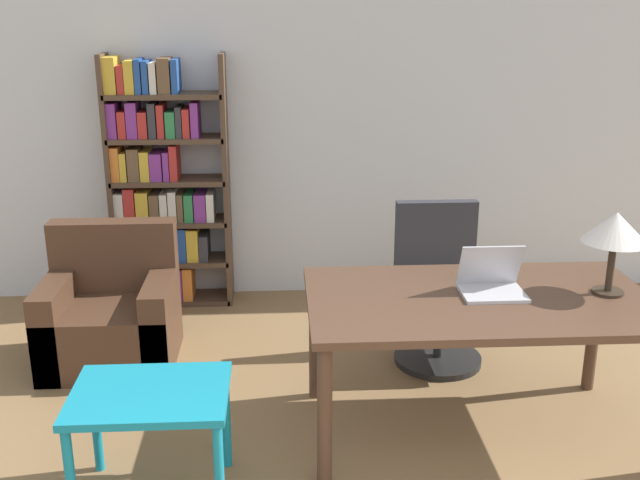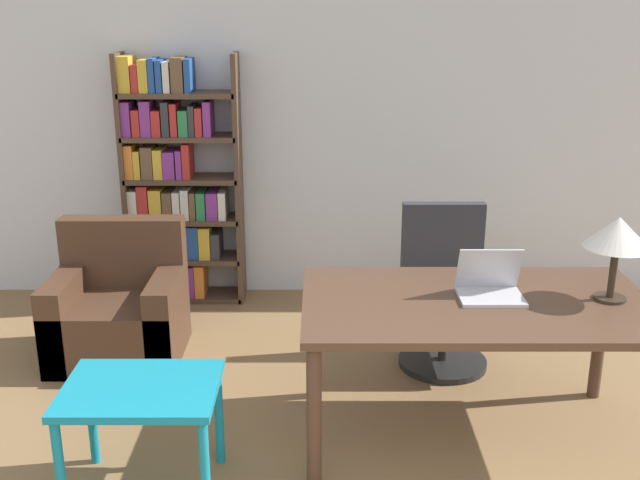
% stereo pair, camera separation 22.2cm
% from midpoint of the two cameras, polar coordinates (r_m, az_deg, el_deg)
% --- Properties ---
extents(wall_back, '(8.00, 0.06, 2.70)m').
position_cam_midpoint_polar(wall_back, '(5.64, 1.58, 9.23)').
color(wall_back, silver).
rests_on(wall_back, ground_plane).
extents(desk, '(1.73, 0.98, 0.77)m').
position_cam_midpoint_polar(desk, '(3.85, 10.39, -5.51)').
color(desk, '#4C3323').
rests_on(desk, ground_plane).
extents(laptop, '(0.32, 0.25, 0.25)m').
position_cam_midpoint_polar(laptop, '(3.86, 11.34, -3.23)').
color(laptop, '#B2B2B7').
rests_on(laptop, desk).
extents(table_lamp, '(0.32, 0.32, 0.43)m').
position_cam_midpoint_polar(table_lamp, '(3.93, 20.10, 0.73)').
color(table_lamp, '#2D2319').
rests_on(table_lamp, desk).
extents(office_chair, '(0.55, 0.55, 0.99)m').
position_cam_midpoint_polar(office_chair, '(4.75, 7.66, -4.07)').
color(office_chair, black).
rests_on(office_chair, ground_plane).
extents(side_table_blue, '(0.69, 0.53, 0.55)m').
position_cam_midpoint_polar(side_table_blue, '(3.51, -14.60, -12.26)').
color(side_table_blue, teal).
rests_on(side_table_blue, ground_plane).
extents(armchair, '(0.80, 0.68, 0.85)m').
position_cam_midpoint_polar(armchair, '(4.94, -16.86, -5.69)').
color(armchair, '#472D1E').
rests_on(armchair, ground_plane).
extents(bookshelf, '(0.86, 0.28, 1.84)m').
position_cam_midpoint_polar(bookshelf, '(5.61, -13.11, 3.76)').
color(bookshelf, '#4C3828').
rests_on(bookshelf, ground_plane).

